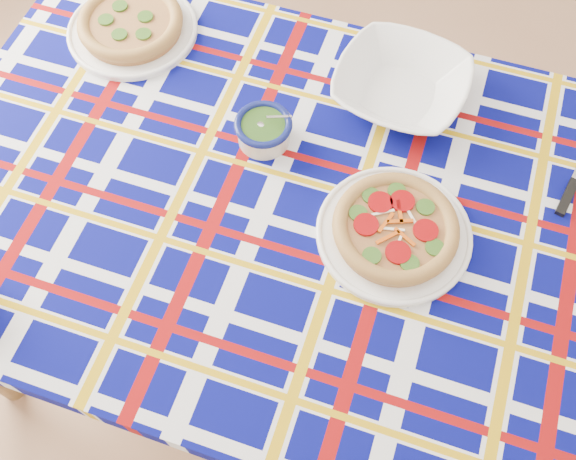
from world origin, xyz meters
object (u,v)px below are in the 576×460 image
Objects in this scene: pesto_bowl at (263,129)px; main_focaccia_plate at (395,228)px; dining_table at (309,225)px; serving_bowl at (401,86)px.

main_focaccia_plate is at bearing -3.36° from pesto_bowl.
dining_table is 15.18× the size of pesto_bowl.
pesto_bowl reaches higher than serving_bowl.
serving_bowl reaches higher than main_focaccia_plate.
pesto_bowl is at bearing -119.87° from serving_bowl.
pesto_bowl is 0.43× the size of serving_bowl.
serving_bowl is (-0.19, 0.30, 0.00)m from main_focaccia_plate.
main_focaccia_plate is 0.35m from pesto_bowl.
serving_bowl reaches higher than dining_table.
pesto_bowl is at bearing 138.60° from dining_table.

